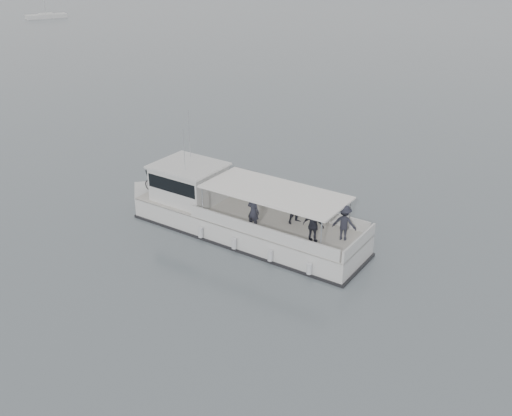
% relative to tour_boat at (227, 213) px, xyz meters
% --- Properties ---
extents(ground, '(1400.00, 1400.00, 0.00)m').
position_rel_tour_boat_xyz_m(ground, '(-2.00, -2.53, -0.93)').
color(ground, '#515B5F').
rests_on(ground, ground).
extents(tour_boat, '(13.66, 4.76, 5.68)m').
position_rel_tour_boat_xyz_m(tour_boat, '(0.00, 0.00, 0.00)').
color(tour_boat, silver).
rests_on(tour_boat, ground).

